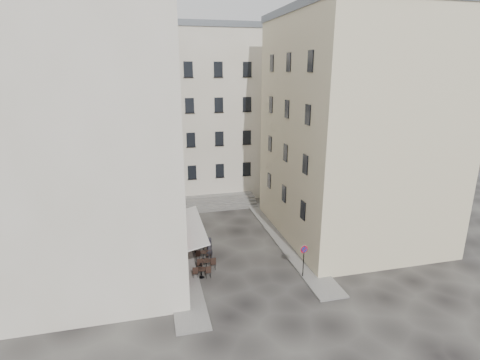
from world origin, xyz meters
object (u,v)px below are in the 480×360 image
object	(u,v)px
no_parking_sign	(304,255)
pedestrian	(209,248)
bistro_table_b	(206,264)
bistro_table_a	(202,272)

from	to	relation	value
no_parking_sign	pedestrian	xyz separation A→B (m)	(-5.90, 4.20, -0.83)
no_parking_sign	bistro_table_b	distance (m)	7.02
no_parking_sign	bistro_table_b	world-z (taller)	no_parking_sign
bistro_table_a	pedestrian	bearing A→B (deg)	69.29
no_parking_sign	bistro_table_a	bearing A→B (deg)	158.05
bistro_table_a	no_parking_sign	bearing A→B (deg)	-13.64
no_parking_sign	bistro_table_a	xyz separation A→B (m)	(-6.86, 1.66, -1.28)
pedestrian	no_parking_sign	bearing A→B (deg)	108.45
no_parking_sign	bistro_table_b	bearing A→B (deg)	148.91
no_parking_sign	pedestrian	bearing A→B (deg)	136.20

